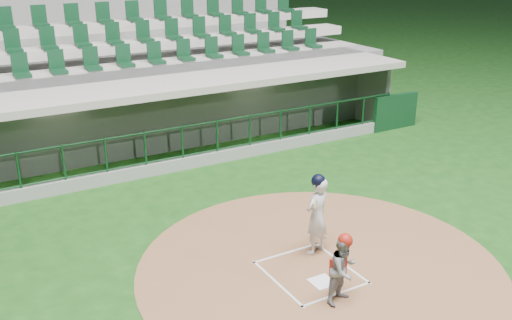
{
  "coord_description": "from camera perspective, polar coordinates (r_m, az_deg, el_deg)",
  "views": [
    {
      "loc": [
        -5.62,
        -8.06,
        5.95
      ],
      "look_at": [
        0.45,
        2.6,
        1.3
      ],
      "focal_mm": 40.0,
      "sensor_mm": 36.0,
      "label": 1
    }
  ],
  "objects": [
    {
      "name": "home_plate",
      "position": [
        10.99,
        6.64,
        -12.02
      ],
      "size": [
        0.43,
        0.43,
        0.02
      ],
      "primitive_type": "cube",
      "color": "white",
      "rests_on": "dirt_circle"
    },
    {
      "name": "ground",
      "position": [
        11.49,
        4.56,
        -10.51
      ],
      "size": [
        120.0,
        120.0,
        0.0
      ],
      "primitive_type": "plane",
      "color": "#154112",
      "rests_on": "ground"
    },
    {
      "name": "dugout_structure",
      "position": [
        17.61,
        -9.46,
        4.0
      ],
      "size": [
        16.4,
        3.7,
        3.0
      ],
      "color": "slate",
      "rests_on": "ground"
    },
    {
      "name": "seating_deck",
      "position": [
        20.29,
        -12.93,
        7.35
      ],
      "size": [
        17.0,
        6.72,
        5.15
      ],
      "color": "slate",
      "rests_on": "ground"
    },
    {
      "name": "dirt_circle",
      "position": [
        11.5,
        6.38,
        -10.52
      ],
      "size": [
        7.2,
        7.2,
        0.01
      ],
      "primitive_type": "cylinder",
      "color": "brown",
      "rests_on": "ground"
    },
    {
      "name": "catcher",
      "position": [
        10.22,
        8.73,
        -10.67
      ],
      "size": [
        0.71,
        0.62,
        1.33
      ],
      "color": "gray",
      "rests_on": "dirt_circle"
    },
    {
      "name": "batter_box_chalk",
      "position": [
        11.27,
        5.43,
        -11.11
      ],
      "size": [
        1.55,
        1.8,
        0.01
      ],
      "color": "white",
      "rests_on": "ground"
    },
    {
      "name": "batter",
      "position": [
        11.56,
        6.11,
        -5.39
      ],
      "size": [
        0.89,
        0.92,
        1.73
      ],
      "color": "silver",
      "rests_on": "dirt_circle"
    }
  ]
}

